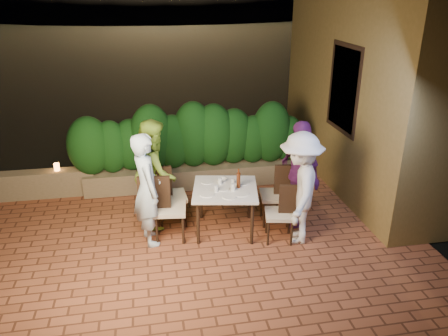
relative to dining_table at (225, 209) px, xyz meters
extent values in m
plane|color=black|center=(-0.48, -0.46, -0.40)|extent=(400.00, 400.00, 0.00)
cube|color=brown|center=(-0.48, 0.04, -0.45)|extent=(7.00, 6.00, 0.15)
cube|color=olive|center=(3.12, 1.54, 2.12)|extent=(1.60, 5.00, 5.00)
cube|color=black|center=(2.34, 1.04, 1.62)|extent=(0.08, 1.00, 1.40)
cube|color=black|center=(2.33, 1.04, 1.62)|extent=(0.06, 1.15, 1.55)
cube|color=#76674B|center=(-0.28, 1.84, -0.17)|extent=(4.20, 0.55, 0.40)
cube|color=#76674B|center=(-3.28, 1.84, -0.12)|extent=(2.20, 0.30, 0.50)
ellipsoid|color=black|center=(1.52, 59.54, -4.38)|extent=(52.00, 40.00, 22.00)
cylinder|color=white|center=(-0.31, -0.18, 0.38)|extent=(0.23, 0.23, 0.01)
cylinder|color=white|center=(-0.24, 0.28, 0.38)|extent=(0.20, 0.20, 0.01)
cylinder|color=white|center=(0.20, -0.24, 0.38)|extent=(0.24, 0.24, 0.01)
cylinder|color=white|center=(0.30, 0.15, 0.38)|extent=(0.24, 0.24, 0.01)
cylinder|color=white|center=(-0.04, -0.02, 0.38)|extent=(0.21, 0.21, 0.01)
cylinder|color=white|center=(0.00, -0.31, 0.38)|extent=(0.21, 0.21, 0.01)
cylinder|color=silver|center=(-0.16, -0.09, 0.43)|extent=(0.06, 0.06, 0.10)
cylinder|color=silver|center=(-0.05, 0.17, 0.43)|extent=(0.06, 0.06, 0.11)
cylinder|color=silver|center=(0.10, -0.11, 0.43)|extent=(0.07, 0.07, 0.12)
cylinder|color=silver|center=(0.15, 0.11, 0.42)|extent=(0.06, 0.06, 0.10)
imported|color=white|center=(0.00, 0.28, 0.39)|extent=(0.22, 0.22, 0.04)
imported|color=#C2E3FA|center=(-1.20, -0.10, 0.50)|extent=(0.56, 0.72, 1.75)
imported|color=#9DCE40|center=(-1.06, 0.51, 0.51)|extent=(0.69, 0.88, 1.77)
imported|color=white|center=(1.05, -0.46, 0.50)|extent=(1.00, 1.28, 1.74)
imported|color=#6B2571|center=(1.22, 0.06, 0.51)|extent=(0.62, 1.10, 1.76)
cylinder|color=orange|center=(-2.83, 1.84, 0.20)|extent=(0.10, 0.10, 0.14)
camera|label=1|loc=(-1.12, -6.06, 3.28)|focal=35.00mm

